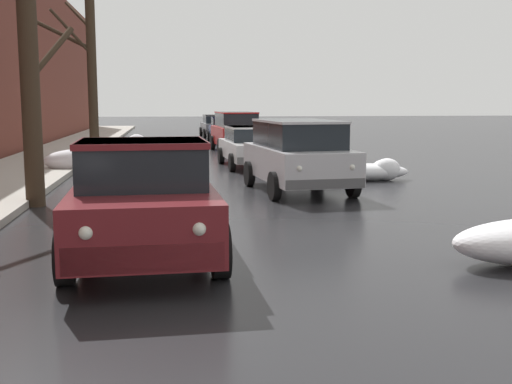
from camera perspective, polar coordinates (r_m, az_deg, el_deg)
snow_bank_near_corner_left at (r=21.37m, az=-15.35°, el=2.70°), size 2.39×0.96×0.77m
snow_bank_mid_block_left at (r=30.67m, az=-11.58°, el=4.26°), size 2.73×1.19×0.76m
snow_bank_far_right_pile at (r=18.82m, az=10.33°, el=1.86°), size 2.63×0.91×0.65m
bare_tree_mid_block at (r=14.67m, az=-19.92°, el=10.84°), size 2.67×3.07×5.92m
bare_tree_far_down_block at (r=25.88m, az=-14.71°, el=10.21°), size 2.26×2.24×6.26m
pickup_truck_maroon_approaching_near_lane at (r=9.49m, az=-10.09°, el=-0.48°), size 2.31×5.13×1.76m
suv_silver_parked_kerbside_close at (r=16.18m, az=3.78°, el=3.52°), size 2.44×4.46×1.82m
sedan_white_parked_kerbside_mid at (r=22.40m, az=-0.61°, el=4.21°), size 2.02×4.48×1.42m
suv_red_parked_far_down_block at (r=29.21m, az=-1.81°, el=5.58°), size 2.21×4.50×1.82m
sedan_darkblue_queued_behind_truck at (r=36.13m, az=-2.80°, el=5.68°), size 1.91×4.22×1.42m
sedan_grey_at_far_intersection at (r=41.69m, az=-3.68°, el=6.00°), size 1.96×4.31×1.42m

